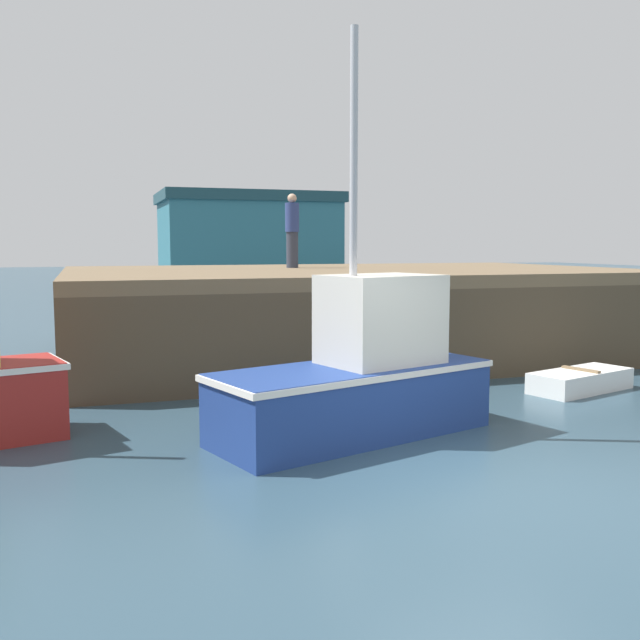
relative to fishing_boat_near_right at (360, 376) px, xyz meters
The scene contains 6 objects.
ground 2.34m from the fishing_boat_near_right, 70.50° to the right, with size 120.00×160.00×0.10m.
pier 6.71m from the fishing_boat_near_right, 68.39° to the left, with size 12.75×8.00×1.98m.
fishing_boat_near_right is the anchor object (origin of this frame).
rowboat 4.93m from the fishing_boat_near_right, 16.92° to the left, with size 2.13×1.34×0.40m.
dockworker 8.36m from the fishing_boat_near_right, 80.25° to the left, with size 0.34×0.34×1.79m.
warehouse 26.43m from the fishing_boat_near_right, 80.66° to the left, with size 8.55×5.77×5.05m.
Camera 1 is at (-4.16, -6.58, 2.53)m, focal length 39.73 mm.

